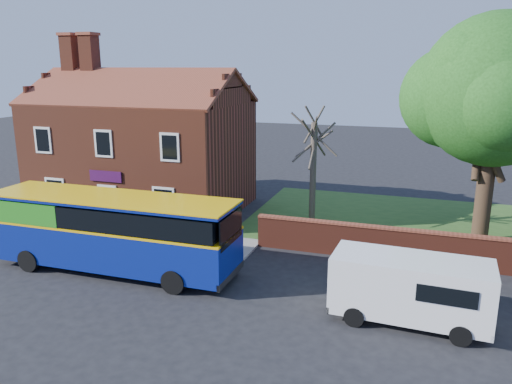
% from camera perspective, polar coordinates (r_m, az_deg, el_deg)
% --- Properties ---
extents(ground, '(120.00, 120.00, 0.00)m').
position_cam_1_polar(ground, '(19.82, -11.83, -12.02)').
color(ground, black).
rests_on(ground, ground).
extents(pavement, '(18.00, 3.50, 0.12)m').
position_cam_1_polar(pavement, '(27.91, -18.40, -4.49)').
color(pavement, gray).
rests_on(pavement, ground).
extents(kerb, '(18.00, 0.15, 0.14)m').
position_cam_1_polar(kerb, '(26.62, -20.65, -5.57)').
color(kerb, slate).
rests_on(kerb, ground).
extents(grass_strip, '(26.00, 12.00, 0.04)m').
position_cam_1_polar(grass_strip, '(29.74, 24.88, -4.05)').
color(grass_strip, '#426B28').
rests_on(grass_strip, ground).
extents(shop_building, '(12.30, 8.13, 10.50)m').
position_cam_1_polar(shop_building, '(31.74, -12.74, 4.34)').
color(shop_building, brown).
rests_on(shop_building, ground).
extents(boundary_wall, '(22.00, 0.38, 1.60)m').
position_cam_1_polar(boundary_wall, '(23.85, 26.50, -6.56)').
color(boundary_wall, maroon).
rests_on(boundary_wall, ground).
extents(bus, '(10.94, 2.87, 3.33)m').
position_cam_1_polar(bus, '(22.45, -16.79, -3.98)').
color(bus, navy).
rests_on(bus, ground).
extents(van_near, '(5.40, 2.41, 2.33)m').
position_cam_1_polar(van_near, '(18.18, 17.26, -10.34)').
color(van_near, white).
rests_on(van_near, ground).
extents(large_tree, '(9.16, 7.25, 11.18)m').
position_cam_1_polar(large_tree, '(26.75, 25.84, 9.94)').
color(large_tree, black).
rests_on(large_tree, ground).
extents(bare_tree, '(2.38, 2.83, 6.34)m').
position_cam_1_polar(bare_tree, '(26.84, 6.54, 2.49)').
color(bare_tree, '#4C4238').
rests_on(bare_tree, ground).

